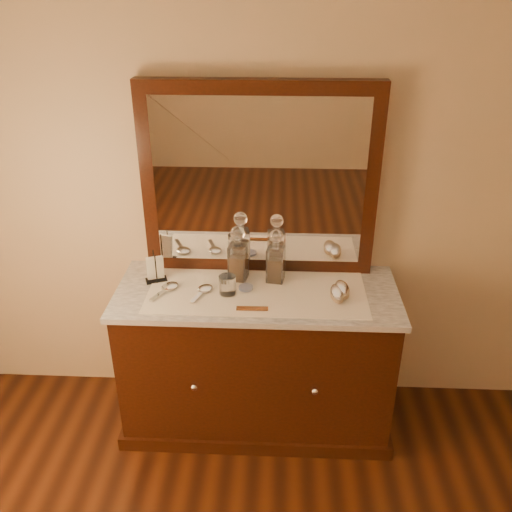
% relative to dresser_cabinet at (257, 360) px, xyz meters
% --- Properties ---
extents(dresser_cabinet, '(1.40, 0.55, 0.82)m').
position_rel_dresser_cabinet_xyz_m(dresser_cabinet, '(0.00, 0.00, 0.00)').
color(dresser_cabinet, black).
rests_on(dresser_cabinet, floor).
extents(dresser_plinth, '(1.46, 0.59, 0.08)m').
position_rel_dresser_cabinet_xyz_m(dresser_plinth, '(0.00, 0.00, -0.37)').
color(dresser_plinth, black).
rests_on(dresser_plinth, floor).
extents(knob_left, '(0.04, 0.04, 0.04)m').
position_rel_dresser_cabinet_xyz_m(knob_left, '(-0.30, -0.28, 0.04)').
color(knob_left, silver).
rests_on(knob_left, dresser_cabinet).
extents(knob_right, '(0.04, 0.04, 0.04)m').
position_rel_dresser_cabinet_xyz_m(knob_right, '(0.30, -0.28, 0.04)').
color(knob_right, silver).
rests_on(knob_right, dresser_cabinet).
extents(marble_top, '(1.44, 0.59, 0.03)m').
position_rel_dresser_cabinet_xyz_m(marble_top, '(0.00, 0.00, 0.42)').
color(marble_top, white).
rests_on(marble_top, dresser_cabinet).
extents(mirror_frame, '(1.20, 0.08, 1.00)m').
position_rel_dresser_cabinet_xyz_m(mirror_frame, '(0.00, 0.25, 0.94)').
color(mirror_frame, black).
rests_on(mirror_frame, marble_top).
extents(mirror_glass, '(1.06, 0.01, 0.86)m').
position_rel_dresser_cabinet_xyz_m(mirror_glass, '(0.00, 0.21, 0.94)').
color(mirror_glass, white).
rests_on(mirror_glass, marble_top).
extents(lace_runner, '(1.10, 0.45, 0.00)m').
position_rel_dresser_cabinet_xyz_m(lace_runner, '(0.00, -0.02, 0.44)').
color(lace_runner, white).
rests_on(lace_runner, marble_top).
extents(pin_dish, '(0.07, 0.07, 0.01)m').
position_rel_dresser_cabinet_xyz_m(pin_dish, '(-0.06, 0.01, 0.45)').
color(pin_dish, white).
rests_on(pin_dish, lace_runner).
extents(comb, '(0.15, 0.03, 0.01)m').
position_rel_dresser_cabinet_xyz_m(comb, '(-0.01, -0.18, 0.45)').
color(comb, brown).
rests_on(comb, lace_runner).
extents(napkin_rack, '(0.12, 0.10, 0.16)m').
position_rel_dresser_cabinet_xyz_m(napkin_rack, '(-0.53, 0.08, 0.51)').
color(napkin_rack, black).
rests_on(napkin_rack, marble_top).
extents(decanter_left, '(0.11, 0.11, 0.30)m').
position_rel_dresser_cabinet_xyz_m(decanter_left, '(-0.10, 0.11, 0.56)').
color(decanter_left, brown).
rests_on(decanter_left, lace_runner).
extents(decanter_right, '(0.10, 0.10, 0.29)m').
position_rel_dresser_cabinet_xyz_m(decanter_right, '(0.09, 0.11, 0.56)').
color(decanter_right, brown).
rests_on(decanter_right, lace_runner).
extents(brush_near, '(0.07, 0.16, 0.04)m').
position_rel_dresser_cabinet_xyz_m(brush_near, '(0.40, -0.05, 0.47)').
color(brush_near, tan).
rests_on(brush_near, lace_runner).
extents(brush_far, '(0.08, 0.16, 0.04)m').
position_rel_dresser_cabinet_xyz_m(brush_far, '(0.43, -0.01, 0.47)').
color(brush_far, tan).
rests_on(brush_far, lace_runner).
extents(hand_mirror_outer, '(0.14, 0.21, 0.02)m').
position_rel_dresser_cabinet_xyz_m(hand_mirror_outer, '(-0.45, -0.02, 0.45)').
color(hand_mirror_outer, silver).
rests_on(hand_mirror_outer, lace_runner).
extents(hand_mirror_inner, '(0.11, 0.20, 0.02)m').
position_rel_dresser_cabinet_xyz_m(hand_mirror_inner, '(-0.27, -0.03, 0.45)').
color(hand_mirror_inner, silver).
rests_on(hand_mirror_inner, lace_runner).
extents(tumblers, '(0.09, 0.09, 0.10)m').
position_rel_dresser_cabinet_xyz_m(tumblers, '(-0.15, -0.04, 0.49)').
color(tumblers, white).
rests_on(tumblers, lace_runner).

